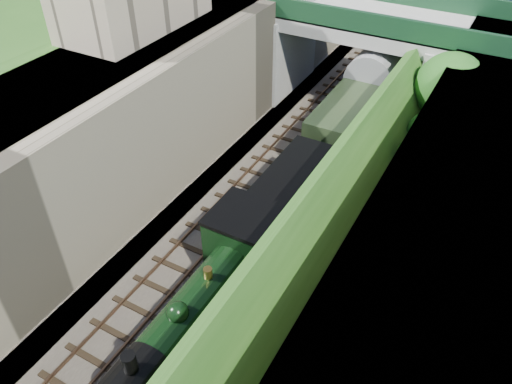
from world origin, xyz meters
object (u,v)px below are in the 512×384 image
object	(u,v)px
road_bridge	(382,52)
locomotive	(208,306)
tender	(295,199)
tree	(452,89)

from	to	relation	value
road_bridge	locomotive	xyz separation A→B (m)	(0.26, -20.23, -2.18)
tender	tree	bearing A→B (deg)	61.19
road_bridge	tree	bearing A→B (deg)	-40.87
road_bridge	tender	size ratio (longest dim) A/B	2.67
locomotive	tender	size ratio (longest dim) A/B	1.70
road_bridge	tree	distance (m)	6.60
locomotive	tree	bearing A→B (deg)	73.52
tender	locomotive	bearing A→B (deg)	-90.00
road_bridge	tree	size ratio (longest dim) A/B	2.42
road_bridge	locomotive	bearing A→B (deg)	-89.28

